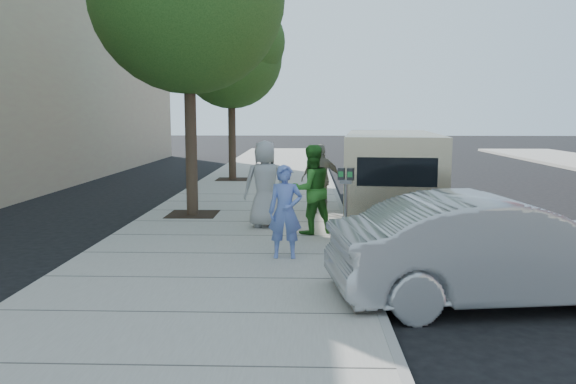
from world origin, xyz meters
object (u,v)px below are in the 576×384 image
at_px(person_officer, 285,212).
at_px(person_gray_shirt, 265,184).
at_px(sedan, 498,250).
at_px(person_striped_polo, 321,179).
at_px(van, 390,176).
at_px(parking_meter, 346,189).
at_px(person_green_shirt, 311,189).
at_px(tree_far, 232,52).

height_order(person_officer, person_gray_shirt, person_gray_shirt).
bearing_deg(sedan, person_striped_polo, 11.79).
height_order(van, sedan, van).
height_order(sedan, person_striped_polo, person_striped_polo).
bearing_deg(person_gray_shirt, person_officer, 90.61).
bearing_deg(van, person_officer, -115.60).
bearing_deg(person_gray_shirt, person_striped_polo, -135.32).
height_order(parking_meter, person_striped_polo, person_striped_polo).
relative_size(person_green_shirt, person_striped_polo, 1.06).
distance_m(parking_meter, sedan, 3.52).
relative_size(person_gray_shirt, person_striped_polo, 1.10).
bearing_deg(person_green_shirt, parking_meter, 99.43).
xyz_separation_m(sedan, person_green_shirt, (-2.53, 3.85, 0.31)).
xyz_separation_m(tree_far, person_green_shirt, (2.86, -9.74, -3.82)).
xyz_separation_m(tree_far, person_striped_polo, (3.13, -7.26, -3.87)).
xyz_separation_m(tree_far, van, (4.74, -7.96, -3.73)).
height_order(parking_meter, person_officer, person_officer).
height_order(tree_far, person_striped_polo, tree_far).
distance_m(person_officer, person_striped_polo, 4.55).
bearing_deg(person_officer, tree_far, 100.83).
xyz_separation_m(tree_far, parking_meter, (3.50, -10.65, -3.69)).
distance_m(tree_far, sedan, 15.19).
bearing_deg(person_green_shirt, tree_far, -99.63).
relative_size(parking_meter, sedan, 0.32).
height_order(parking_meter, sedan, parking_meter).
bearing_deg(tree_far, van, -59.25).
distance_m(tree_far, person_officer, 12.62).
bearing_deg(sedan, tree_far, 13.76).
relative_size(person_officer, person_gray_shirt, 0.84).
bearing_deg(person_striped_polo, tree_far, -79.08).
distance_m(person_officer, person_green_shirt, 2.07).
height_order(van, person_green_shirt, van).
bearing_deg(person_striped_polo, van, 144.12).
relative_size(person_green_shirt, person_gray_shirt, 0.97).
bearing_deg(person_officer, sedan, -32.28).
bearing_deg(parking_meter, person_gray_shirt, 153.82).
height_order(person_gray_shirt, person_striped_polo, person_gray_shirt).
distance_m(van, person_officer, 4.46).
bearing_deg(parking_meter, tree_far, 125.40).
bearing_deg(person_green_shirt, person_striped_polo, -122.15).
height_order(person_green_shirt, person_striped_polo, person_green_shirt).
xyz_separation_m(parking_meter, van, (1.23, 2.69, -0.05)).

